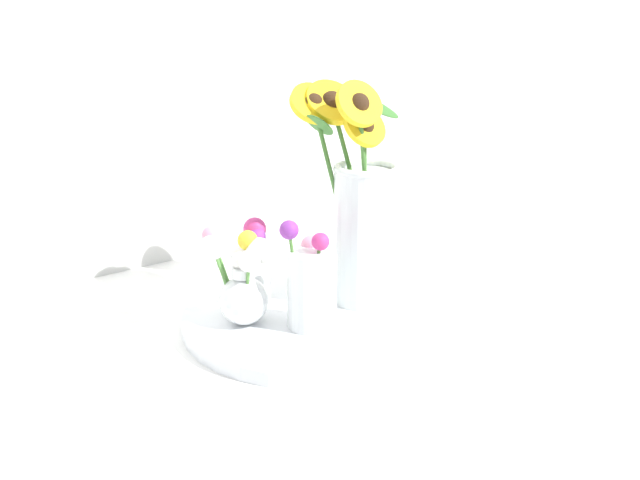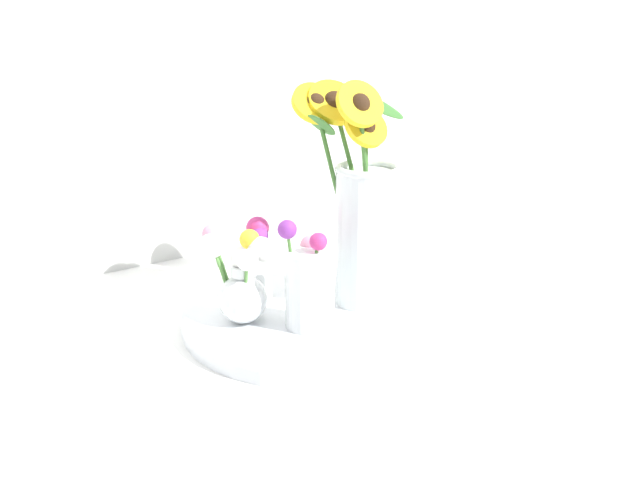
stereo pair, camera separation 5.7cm
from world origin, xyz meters
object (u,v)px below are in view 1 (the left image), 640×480
object	(u,v)px
vase_bulb_right	(239,287)
vase_small_center	(311,284)
serving_tray	(320,318)
vase_small_back	(252,262)
mason_jar_sunflowers	(362,212)

from	to	relation	value
vase_bulb_right	vase_small_center	bearing A→B (deg)	-42.03
serving_tray	vase_small_back	xyz separation A→B (m)	(-0.06, 0.11, 0.07)
mason_jar_sunflowers	vase_bulb_right	xyz separation A→B (m)	(-0.21, 0.04, -0.09)
mason_jar_sunflowers	serving_tray	bearing A→B (deg)	179.66
vase_small_center	vase_bulb_right	size ratio (longest dim) A/B	1.11
serving_tray	vase_small_center	xyz separation A→B (m)	(-0.04, -0.03, 0.08)
vase_small_back	mason_jar_sunflowers	bearing A→B (deg)	-37.50
vase_small_center	vase_small_back	size ratio (longest dim) A/B	1.26
vase_small_center	mason_jar_sunflowers	bearing A→B (deg)	14.65
mason_jar_sunflowers	vase_small_back	bearing A→B (deg)	142.50
mason_jar_sunflowers	vase_bulb_right	size ratio (longest dim) A/B	2.42
serving_tray	vase_bulb_right	bearing A→B (deg)	162.51
vase_bulb_right	mason_jar_sunflowers	bearing A→B (deg)	-10.76
mason_jar_sunflowers	vase_small_center	xyz separation A→B (m)	(-0.13, -0.03, -0.08)
mason_jar_sunflowers	vase_small_back	xyz separation A→B (m)	(-0.14, 0.11, -0.08)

